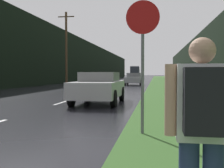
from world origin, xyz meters
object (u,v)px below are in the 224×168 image
Objects in this scene: stop_sign at (143,51)px; car_passing_near at (99,87)px; hitchhiker_with_backpack at (202,127)px; delivery_truck at (135,72)px; car_passing_far at (134,79)px.

car_passing_near is at bearing 109.69° from stop_sign.
delivery_truck is (-6.55, 84.80, 0.94)m from hitchhiker_with_backpack.
stop_sign is at bearing 94.73° from car_passing_far.
car_passing_near is (-2.93, 10.47, -0.20)m from hitchhiker_with_backpack.
stop_sign is 1.82× the size of hitchhiker_with_backpack.
stop_sign reaches higher than hitchhiker_with_backpack.
hitchhiker_with_backpack is at bearing 95.28° from car_passing_far.
hitchhiker_with_backpack is 31.83m from car_passing_far.
car_passing_far is at bearing 94.73° from stop_sign.
hitchhiker_with_backpack is at bearing -81.06° from stop_sign.
car_passing_near is at bearing 90.00° from car_passing_far.
hitchhiker_with_backpack is 10.87m from car_passing_near.
delivery_truck reaches higher than hitchhiker_with_backpack.
stop_sign is at bearing 99.92° from hitchhiker_with_backpack.
car_passing_near is 0.60× the size of delivery_truck.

